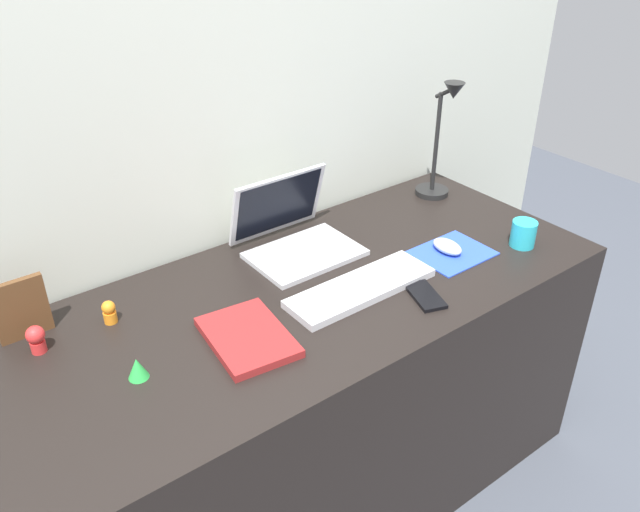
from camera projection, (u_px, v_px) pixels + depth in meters
name	position (u px, v px, depth m)	size (l,w,h in m)	color
ground_plane	(310.00, 485.00, 2.06)	(6.00, 6.00, 0.00)	#474C56
back_wall	(232.00, 231.00, 1.94)	(2.83, 0.05, 1.50)	beige
desk	(309.00, 398.00, 1.87)	(1.63, 0.69, 0.74)	black
laptop	(293.00, 232.00, 1.84)	(0.30, 0.27, 0.21)	silver
keyboard	(361.00, 288.00, 1.67)	(0.41, 0.13, 0.02)	silver
mousepad	(452.00, 253.00, 1.84)	(0.21, 0.17, 0.00)	blue
mouse	(447.00, 246.00, 1.83)	(0.06, 0.10, 0.03)	silver
cell_phone	(425.00, 296.00, 1.65)	(0.06, 0.13, 0.01)	black
desk_lamp	(441.00, 143.00, 2.07)	(0.11, 0.14, 0.39)	black
notebook_pad	(248.00, 337.00, 1.50)	(0.17, 0.24, 0.02)	maroon
picture_frame	(21.00, 309.00, 1.48)	(0.12, 0.02, 0.15)	brown
coffee_mug	(523.00, 234.00, 1.86)	(0.07, 0.07, 0.08)	#28B7CC
toy_figurine_orange	(109.00, 312.00, 1.55)	(0.03, 0.03, 0.06)	orange
toy_figurine_red	(36.00, 338.00, 1.45)	(0.04, 0.04, 0.07)	red
toy_figurine_green	(137.00, 368.00, 1.38)	(0.04, 0.04, 0.05)	green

